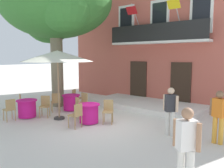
# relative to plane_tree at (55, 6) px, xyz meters

# --- Properties ---
(ground_plane) EXTENTS (120.00, 120.00, 0.00)m
(ground_plane) POSITION_rel_plane_tree_xyz_m (4.04, -1.02, -5.15)
(ground_plane) COLOR silver
(building_facade) EXTENTS (13.00, 5.09, 7.50)m
(building_facade) POSITION_rel_plane_tree_xyz_m (3.81, 5.97, -1.40)
(building_facade) COLOR #BC5B4C
(building_facade) RESTS_ON ground
(entrance_step_platform) EXTENTS (5.77, 2.70, 0.25)m
(entrance_step_platform) POSITION_rel_plane_tree_xyz_m (3.81, 2.63, -5.02)
(entrance_step_platform) COLOR silver
(entrance_step_platform) RESTS_ON ground
(plane_tree) EXTENTS (6.09, 5.35, 7.07)m
(plane_tree) POSITION_rel_plane_tree_xyz_m (0.00, 0.00, 0.00)
(plane_tree) COLOR #7F755B
(plane_tree) RESTS_ON ground
(cafe_table_near_tree) EXTENTS (0.86, 0.86, 0.76)m
(cafe_table_near_tree) POSITION_rel_plane_tree_xyz_m (3.57, -1.24, -4.75)
(cafe_table_near_tree) COLOR #DB1984
(cafe_table_near_tree) RESTS_ON ground
(cafe_chair_near_tree_0) EXTENTS (0.52, 0.52, 0.91)m
(cafe_chair_near_tree_0) POSITION_rel_plane_tree_xyz_m (2.84, -1.04, -4.62)
(cafe_chair_near_tree_0) COLOR tan
(cafe_chair_near_tree_0) RESTS_ON ground
(cafe_chair_near_tree_1) EXTENTS (0.41, 0.41, 0.91)m
(cafe_chair_near_tree_1) POSITION_rel_plane_tree_xyz_m (3.67, -1.98, -4.62)
(cafe_chair_near_tree_1) COLOR tan
(cafe_chair_near_tree_1) RESTS_ON ground
(cafe_chair_near_tree_2) EXTENTS (0.55, 0.55, 0.91)m
(cafe_chair_near_tree_2) POSITION_rel_plane_tree_xyz_m (4.15, -0.76, -4.62)
(cafe_chair_near_tree_2) COLOR tan
(cafe_chair_near_tree_2) RESTS_ON ground
(cafe_table_middle) EXTENTS (0.86, 0.86, 0.76)m
(cafe_table_middle) POSITION_rel_plane_tree_xyz_m (0.91, -2.32, -4.75)
(cafe_table_middle) COLOR #DB1984
(cafe_table_middle) RESTS_ON ground
(cafe_chair_middle_0) EXTENTS (0.56, 0.56, 0.91)m
(cafe_chair_middle_0) POSITION_rel_plane_tree_xyz_m (1.44, -1.78, -4.62)
(cafe_chair_middle_0) COLOR tan
(cafe_chair_middle_0) RESTS_ON ground
(cafe_chair_middle_1) EXTENTS (0.52, 0.52, 0.91)m
(cafe_chair_middle_1) POSITION_rel_plane_tree_xyz_m (0.19, -2.10, -4.62)
(cafe_chair_middle_1) COLOR tan
(cafe_chair_middle_1) RESTS_ON ground
(cafe_chair_middle_2) EXTENTS (0.44, 0.44, 0.91)m
(cafe_chair_middle_2) POSITION_rel_plane_tree_xyz_m (0.92, -3.08, -4.62)
(cafe_chair_middle_2) COLOR tan
(cafe_chair_middle_2) RESTS_ON ground
(cafe_table_front) EXTENTS (0.86, 0.86, 0.76)m
(cafe_table_front) POSITION_rel_plane_tree_xyz_m (1.39, -0.27, -4.75)
(cafe_table_front) COLOR #DB1984
(cafe_table_front) RESTS_ON ground
(cafe_chair_front_0) EXTENTS (0.54, 0.54, 0.91)m
(cafe_chair_front_0) POSITION_rel_plane_tree_xyz_m (1.12, -0.97, -4.62)
(cafe_chair_front_0) COLOR tan
(cafe_chair_front_0) RESTS_ON ground
(cafe_chair_front_1) EXTENTS (0.40, 0.40, 0.91)m
(cafe_chair_front_1) POSITION_rel_plane_tree_xyz_m (2.14, -0.20, -4.62)
(cafe_chair_front_1) COLOR tan
(cafe_chair_front_1) RESTS_ON ground
(cafe_chair_front_2) EXTENTS (0.53, 0.53, 0.91)m
(cafe_chair_front_2) POSITION_rel_plane_tree_xyz_m (1.01, 0.38, -4.62)
(cafe_chair_front_2) COLOR tan
(cafe_chair_front_2) RESTS_ON ground
(cafe_umbrella) EXTENTS (2.90, 2.90, 2.85)m
(cafe_umbrella) POSITION_rel_plane_tree_xyz_m (2.20, -1.63, -2.53)
(cafe_umbrella) COLOR #997A56
(cafe_umbrella) RESTS_ON ground
(pedestrian_near_entrance) EXTENTS (0.53, 0.40, 1.61)m
(pedestrian_near_entrance) POSITION_rel_plane_tree_xyz_m (6.66, -0.55, -4.24)
(pedestrian_near_entrance) COLOR silver
(pedestrian_near_entrance) RESTS_ON ground
(pedestrian_mid_plaza) EXTENTS (0.53, 0.40, 1.71)m
(pedestrian_mid_plaza) POSITION_rel_plane_tree_xyz_m (8.33, -3.48, -4.18)
(pedestrian_mid_plaza) COLOR silver
(pedestrian_mid_plaza) RESTS_ON ground
(pedestrian_by_tree) EXTENTS (0.53, 0.32, 1.62)m
(pedestrian_by_tree) POSITION_rel_plane_tree_xyz_m (8.09, -0.32, -4.23)
(pedestrian_by_tree) COLOR gold
(pedestrian_by_tree) RESTS_ON ground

